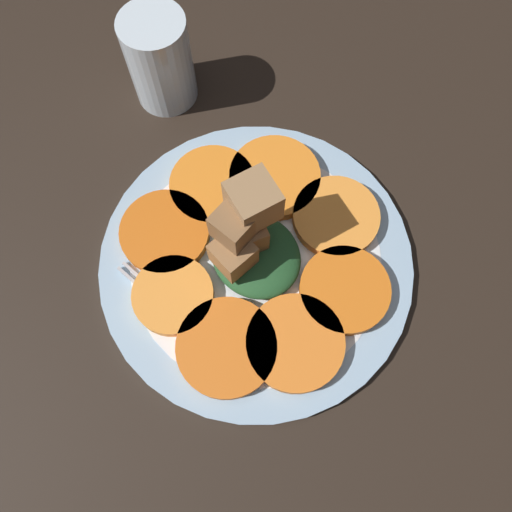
# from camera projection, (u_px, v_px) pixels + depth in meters

# --- Properties ---
(table_slab) EXTENTS (1.20, 1.20, 0.02)m
(table_slab) POSITION_uv_depth(u_px,v_px,m) (256.00, 266.00, 0.51)
(table_slab) COLOR black
(table_slab) RESTS_ON ground
(plate) EXTENTS (0.31, 0.31, 0.01)m
(plate) POSITION_uv_depth(u_px,v_px,m) (256.00, 261.00, 0.50)
(plate) COLOR #99B7D1
(plate) RESTS_ON table_slab
(carrot_slice_0) EXTENTS (0.09, 0.09, 0.01)m
(carrot_slice_0) POSITION_uv_depth(u_px,v_px,m) (165.00, 232.00, 0.49)
(carrot_slice_0) COLOR orange
(carrot_slice_0) RESTS_ON plate
(carrot_slice_1) EXTENTS (0.08, 0.08, 0.01)m
(carrot_slice_1) POSITION_uv_depth(u_px,v_px,m) (173.00, 295.00, 0.47)
(carrot_slice_1) COLOR orange
(carrot_slice_1) RESTS_ON plate
(carrot_slice_2) EXTENTS (0.09, 0.09, 0.01)m
(carrot_slice_2) POSITION_uv_depth(u_px,v_px,m) (227.00, 347.00, 0.45)
(carrot_slice_2) COLOR orange
(carrot_slice_2) RESTS_ON plate
(carrot_slice_3) EXTENTS (0.09, 0.09, 0.01)m
(carrot_slice_3) POSITION_uv_depth(u_px,v_px,m) (295.00, 343.00, 0.46)
(carrot_slice_3) COLOR orange
(carrot_slice_3) RESTS_ON plate
(carrot_slice_4) EXTENTS (0.09, 0.09, 0.01)m
(carrot_slice_4) POSITION_uv_depth(u_px,v_px,m) (345.00, 290.00, 0.47)
(carrot_slice_4) COLOR orange
(carrot_slice_4) RESTS_ON plate
(carrot_slice_5) EXTENTS (0.09, 0.09, 0.01)m
(carrot_slice_5) POSITION_uv_depth(u_px,v_px,m) (336.00, 217.00, 0.50)
(carrot_slice_5) COLOR orange
(carrot_slice_5) RESTS_ON plate
(carrot_slice_6) EXTENTS (0.09, 0.09, 0.01)m
(carrot_slice_6) POSITION_uv_depth(u_px,v_px,m) (275.00, 177.00, 0.51)
(carrot_slice_6) COLOR orange
(carrot_slice_6) RESTS_ON plate
(carrot_slice_7) EXTENTS (0.09, 0.09, 0.01)m
(carrot_slice_7) POSITION_uv_depth(u_px,v_px,m) (213.00, 185.00, 0.51)
(carrot_slice_7) COLOR orange
(carrot_slice_7) RESTS_ON plate
(center_pile) EXTENTS (0.09, 0.08, 0.10)m
(center_pile) POSITION_uv_depth(u_px,v_px,m) (250.00, 242.00, 0.46)
(center_pile) COLOR #235128
(center_pile) RESTS_ON plate
(fork) EXTENTS (0.18, 0.05, 0.00)m
(fork) POSITION_uv_depth(u_px,v_px,m) (189.00, 317.00, 0.47)
(fork) COLOR #B2B2B7
(fork) RESTS_ON plate
(water_glass) EXTENTS (0.07, 0.07, 0.10)m
(water_glass) POSITION_uv_depth(u_px,v_px,m) (160.00, 61.00, 0.52)
(water_glass) COLOR silver
(water_glass) RESTS_ON table_slab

